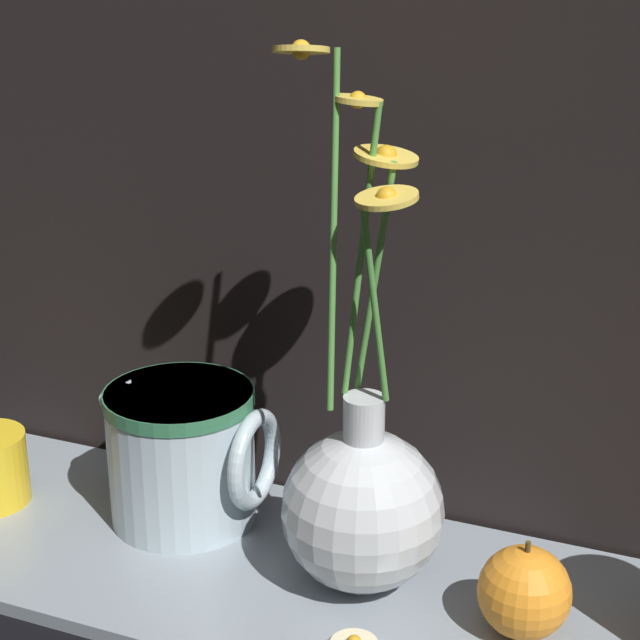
# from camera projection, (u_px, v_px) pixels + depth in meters

# --- Properties ---
(ground_plane) EXTENTS (6.00, 6.00, 0.00)m
(ground_plane) POSITION_uv_depth(u_px,v_px,m) (304.00, 586.00, 0.87)
(ground_plane) COLOR black
(shelf) EXTENTS (0.82, 0.25, 0.01)m
(shelf) POSITION_uv_depth(u_px,v_px,m) (304.00, 580.00, 0.87)
(shelf) COLOR gray
(shelf) RESTS_ON ground_plane
(vase_with_flowers) EXTENTS (0.13, 0.13, 0.42)m
(vase_with_flowers) POSITION_uv_depth(u_px,v_px,m) (362.00, 500.00, 0.83)
(vase_with_flowers) COLOR silver
(vase_with_flowers) RESTS_ON shelf
(ceramic_pitcher) EXTENTS (0.15, 0.13, 0.13)m
(ceramic_pitcher) POSITION_uv_depth(u_px,v_px,m) (184.00, 449.00, 0.93)
(ceramic_pitcher) COLOR silver
(ceramic_pitcher) RESTS_ON shelf
(orange_fruit) EXTENTS (0.07, 0.07, 0.08)m
(orange_fruit) POSITION_uv_depth(u_px,v_px,m) (524.00, 592.00, 0.78)
(orange_fruit) COLOR orange
(orange_fruit) RESTS_ON shelf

